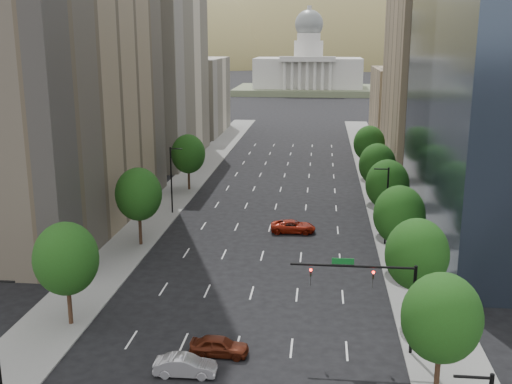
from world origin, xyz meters
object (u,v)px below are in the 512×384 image
(car_red_far, at_px, (293,226))
(traffic_signal, at_px, (380,288))
(capitol, at_px, (308,72))
(car_maroon, at_px, (219,346))
(car_silver, at_px, (185,366))

(car_red_far, bearing_deg, traffic_signal, -167.83)
(car_red_far, bearing_deg, capitol, -1.86)
(traffic_signal, relative_size, car_maroon, 2.09)
(car_silver, xyz_separation_m, car_red_far, (5.92, 33.17, 0.03))
(traffic_signal, xyz_separation_m, car_red_far, (-7.60, 28.57, -4.42))
(traffic_signal, distance_m, car_silver, 14.97)
(capitol, height_order, car_maroon, capitol)
(car_silver, bearing_deg, traffic_signal, -72.80)
(car_silver, bearing_deg, capitol, -2.34)
(car_maroon, distance_m, car_silver, 3.55)
(traffic_signal, relative_size, capitol, 0.15)
(traffic_signal, relative_size, car_silver, 2.09)
(capitol, xyz_separation_m, car_silver, (-3.00, -224.31, -7.86))
(traffic_signal, distance_m, car_maroon, 12.54)
(capitol, distance_m, car_silver, 224.47)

